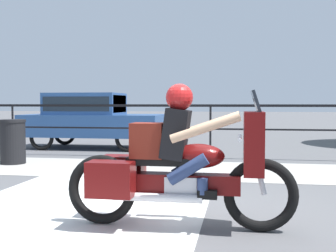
% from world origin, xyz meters
% --- Properties ---
extents(ground_plane, '(120.00, 120.00, 0.00)m').
position_xyz_m(ground_plane, '(0.00, 0.00, 0.00)').
color(ground_plane, '#565659').
extents(sidewalk_band, '(44.00, 2.40, 0.01)m').
position_xyz_m(sidewalk_band, '(0.00, 3.40, 0.01)').
color(sidewalk_band, '#A8A59E').
rests_on(sidewalk_band, ground).
extents(crosswalk_band, '(3.17, 6.00, 0.01)m').
position_xyz_m(crosswalk_band, '(-1.31, -0.20, 0.00)').
color(crosswalk_band, silver).
rests_on(crosswalk_band, ground).
extents(fence_railing, '(36.00, 0.05, 1.30)m').
position_xyz_m(fence_railing, '(0.00, 5.16, 1.02)').
color(fence_railing, black).
rests_on(fence_railing, ground).
extents(motorcycle, '(2.48, 0.76, 1.54)m').
position_xyz_m(motorcycle, '(0.02, -0.47, 0.69)').
color(motorcycle, black).
rests_on(motorcycle, ground).
extents(parked_car, '(4.05, 1.74, 1.63)m').
position_xyz_m(parked_car, '(-3.66, 6.99, 0.93)').
color(parked_car, '#284C84').
rests_on(parked_car, ground).
extents(trash_bin, '(0.57, 0.57, 0.98)m').
position_xyz_m(trash_bin, '(-4.21, 3.60, 0.49)').
color(trash_bin, black).
rests_on(trash_bin, ground).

